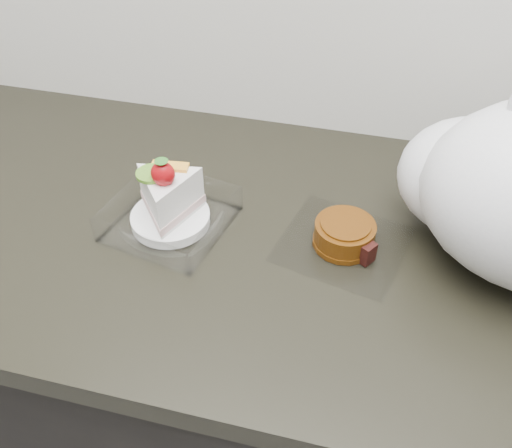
# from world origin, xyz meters

# --- Properties ---
(counter) EXTENTS (2.04, 0.64, 0.90)m
(counter) POSITION_xyz_m (0.00, 1.69, 0.45)
(counter) COLOR black
(counter) RESTS_ON ground
(cake_tray) EXTENTS (0.20, 0.20, 0.13)m
(cake_tray) POSITION_xyz_m (-0.16, 1.67, 0.94)
(cake_tray) COLOR white
(cake_tray) RESTS_ON counter
(mooncake_wrap) EXTENTS (0.21, 0.21, 0.04)m
(mooncake_wrap) POSITION_xyz_m (0.11, 1.69, 0.92)
(mooncake_wrap) COLOR white
(mooncake_wrap) RESTS_ON counter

